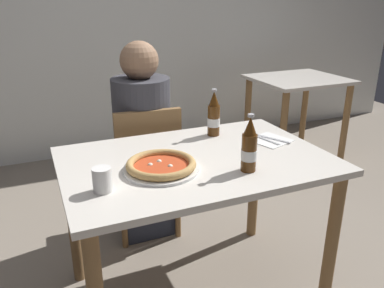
% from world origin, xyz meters
% --- Properties ---
extents(back_wall_tiled, '(7.00, 0.10, 2.60)m').
position_xyz_m(back_wall_tiled, '(0.00, 2.20, 1.30)').
color(back_wall_tiled, white).
rests_on(back_wall_tiled, ground_plane).
extents(dining_table_main, '(1.20, 0.80, 0.75)m').
position_xyz_m(dining_table_main, '(0.00, 0.00, 0.64)').
color(dining_table_main, silver).
rests_on(dining_table_main, ground_plane).
extents(chair_behind_table, '(0.42, 0.42, 0.85)m').
position_xyz_m(chair_behind_table, '(-0.07, 0.61, 0.48)').
color(chair_behind_table, olive).
rests_on(chair_behind_table, ground_plane).
extents(diner_seated, '(0.34, 0.34, 1.21)m').
position_xyz_m(diner_seated, '(-0.06, 0.66, 0.58)').
color(diner_seated, '#2D3342').
rests_on(diner_seated, ground_plane).
extents(dining_table_background, '(0.80, 0.70, 0.75)m').
position_xyz_m(dining_table_background, '(1.61, 1.35, 0.59)').
color(dining_table_background, silver).
rests_on(dining_table_background, ground_plane).
extents(pizza_margherita_near, '(0.32, 0.32, 0.04)m').
position_xyz_m(pizza_margherita_near, '(-0.19, -0.07, 0.77)').
color(pizza_margherita_near, white).
rests_on(pizza_margherita_near, dining_table_main).
extents(beer_bottle_left, '(0.07, 0.07, 0.25)m').
position_xyz_m(beer_bottle_left, '(0.21, 0.25, 0.85)').
color(beer_bottle_left, '#512D0F').
rests_on(beer_bottle_left, dining_table_main).
extents(beer_bottle_center, '(0.07, 0.07, 0.25)m').
position_xyz_m(beer_bottle_center, '(0.14, -0.21, 0.85)').
color(beer_bottle_center, '#512D0F').
rests_on(beer_bottle_center, dining_table_main).
extents(napkin_with_cutlery, '(0.23, 0.23, 0.01)m').
position_xyz_m(napkin_with_cutlery, '(0.44, 0.06, 0.75)').
color(napkin_with_cutlery, white).
rests_on(napkin_with_cutlery, dining_table_main).
extents(paper_cup, '(0.07, 0.07, 0.09)m').
position_xyz_m(paper_cup, '(-0.45, -0.16, 0.80)').
color(paper_cup, white).
rests_on(paper_cup, dining_table_main).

